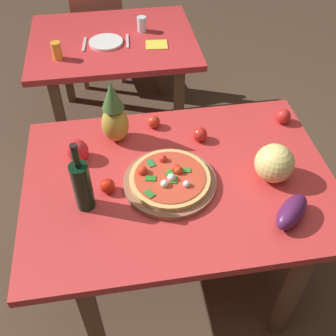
% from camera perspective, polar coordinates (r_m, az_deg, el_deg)
% --- Properties ---
extents(ground_plane, '(10.00, 10.00, 0.00)m').
position_cam_1_polar(ground_plane, '(2.34, 1.21, -13.64)').
color(ground_plane, '#4C3828').
extents(display_table, '(1.36, 0.96, 0.73)m').
position_cam_1_polar(display_table, '(1.82, 1.52, -3.06)').
color(display_table, brown).
rests_on(display_table, ground_plane).
extents(background_table, '(1.10, 0.87, 0.73)m').
position_cam_1_polar(background_table, '(2.86, -7.74, 16.13)').
color(background_table, brown).
rests_on(background_table, ground_plane).
extents(dining_chair, '(0.45, 0.45, 0.85)m').
position_cam_1_polar(dining_chair, '(3.52, -10.07, 18.96)').
color(dining_chair, brown).
rests_on(dining_chair, ground_plane).
extents(pizza_board, '(0.40, 0.40, 0.02)m').
position_cam_1_polar(pizza_board, '(1.73, 0.26, -2.04)').
color(pizza_board, brown).
rests_on(pizza_board, display_table).
extents(pizza, '(0.35, 0.35, 0.06)m').
position_cam_1_polar(pizza, '(1.71, 0.20, -1.37)').
color(pizza, tan).
rests_on(pizza, pizza_board).
extents(wine_bottle, '(0.08, 0.08, 0.33)m').
position_cam_1_polar(wine_bottle, '(1.60, -12.13, -2.37)').
color(wine_bottle, black).
rests_on(wine_bottle, display_table).
extents(pineapple_left, '(0.13, 0.13, 0.32)m').
position_cam_1_polar(pineapple_left, '(1.88, -7.68, 7.46)').
color(pineapple_left, '#AF9435').
rests_on(pineapple_left, display_table).
extents(melon, '(0.17, 0.17, 0.17)m').
position_cam_1_polar(melon, '(1.76, 14.91, 0.66)').
color(melon, '#E2CE76').
rests_on(melon, display_table).
extents(bell_pepper, '(0.10, 0.10, 0.11)m').
position_cam_1_polar(bell_pepper, '(1.86, -12.72, 2.41)').
color(bell_pepper, red).
rests_on(bell_pepper, display_table).
extents(eggplant, '(0.21, 0.20, 0.09)m').
position_cam_1_polar(eggplant, '(1.65, 17.20, -5.97)').
color(eggplant, '#4E1A49').
rests_on(eggplant, display_table).
extents(tomato_near_board, '(0.06, 0.06, 0.06)m').
position_cam_1_polar(tomato_near_board, '(2.00, -2.06, 6.59)').
color(tomato_near_board, red).
rests_on(tomato_near_board, display_table).
extents(tomato_by_bottle, '(0.08, 0.08, 0.08)m').
position_cam_1_polar(tomato_by_bottle, '(2.11, 16.07, 7.10)').
color(tomato_by_bottle, red).
rests_on(tomato_by_bottle, display_table).
extents(tomato_at_corner, '(0.06, 0.06, 0.06)m').
position_cam_1_polar(tomato_at_corner, '(1.70, -8.62, -2.54)').
color(tomato_at_corner, red).
rests_on(tomato_at_corner, display_table).
extents(tomato_beside_pepper, '(0.07, 0.07, 0.07)m').
position_cam_1_polar(tomato_beside_pepper, '(1.93, 4.58, 4.79)').
color(tomato_beside_pepper, red).
rests_on(tomato_beside_pepper, display_table).
extents(drinking_glass_juice, '(0.06, 0.06, 0.11)m').
position_cam_1_polar(drinking_glass_juice, '(2.63, -15.56, 15.79)').
color(drinking_glass_juice, orange).
rests_on(drinking_glass_juice, background_table).
extents(drinking_glass_water, '(0.06, 0.06, 0.10)m').
position_cam_1_polar(drinking_glass_water, '(2.87, -3.75, 19.77)').
color(drinking_glass_water, silver).
rests_on(drinking_glass_water, background_table).
extents(dinner_plate, '(0.22, 0.22, 0.02)m').
position_cam_1_polar(dinner_plate, '(2.76, -8.83, 17.29)').
color(dinner_plate, white).
rests_on(dinner_plate, background_table).
extents(fork_utensil, '(0.03, 0.18, 0.01)m').
position_cam_1_polar(fork_utensil, '(2.77, -11.83, 16.85)').
color(fork_utensil, silver).
rests_on(fork_utensil, background_table).
extents(knife_utensil, '(0.03, 0.18, 0.01)m').
position_cam_1_polar(knife_utensil, '(2.76, -5.80, 17.54)').
color(knife_utensil, silver).
rests_on(knife_utensil, background_table).
extents(napkin_folded, '(0.15, 0.13, 0.01)m').
position_cam_1_polar(napkin_folded, '(2.71, -1.64, 17.15)').
color(napkin_folded, yellow).
rests_on(napkin_folded, background_table).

